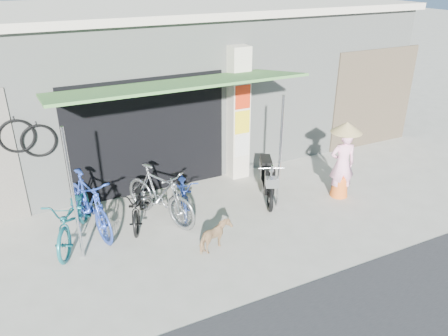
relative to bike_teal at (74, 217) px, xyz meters
name	(u,v)px	position (x,y,z in m)	size (l,w,h in m)	color
ground	(257,236)	(3.00, -1.31, -0.49)	(80.00, 80.00, 0.00)	#AAA59A
bicycle_shop	(162,78)	(3.00, 3.78, 1.34)	(12.30, 5.30, 3.66)	gray
shop_pillar	(238,114)	(3.85, 1.13, 1.01)	(0.42, 0.44, 3.00)	beige
awning	(174,87)	(2.10, 0.31, 2.02)	(4.60, 1.88, 2.72)	#3E7032
neighbour_right	(374,99)	(8.00, 1.28, 0.81)	(2.60, 0.06, 2.60)	brown
bike_teal	(74,217)	(0.00, 0.00, 0.00)	(0.65, 1.87, 0.98)	#18646C
bike_blue	(89,203)	(0.32, 0.23, 0.08)	(0.53, 1.89, 1.13)	#223D9F
bike_black	(139,204)	(1.20, 0.12, -0.10)	(0.53, 1.51, 0.79)	black
bike_silver	(160,194)	(1.59, 0.02, 0.07)	(0.52, 1.85, 1.11)	#A3A5A8
bike_navy	(184,192)	(2.15, 0.19, -0.10)	(0.52, 1.51, 0.79)	navy
street_dog	(215,237)	(2.12, -1.36, -0.22)	(0.29, 0.64, 0.54)	#996D51
moped	(267,177)	(3.94, -0.06, -0.06)	(0.86, 1.59, 0.96)	black
nun	(343,160)	(5.35, -0.74, 0.34)	(0.64, 0.64, 1.67)	#FFABCC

